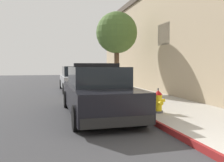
# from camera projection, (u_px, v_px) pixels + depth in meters

# --- Properties ---
(ground_plane) EXTENTS (29.71, 60.00, 0.20)m
(ground_plane) POSITION_uv_depth(u_px,v_px,m) (12.00, 101.00, 11.63)
(ground_plane) COLOR #353538
(sidewalk_pavement) EXTENTS (2.97, 60.00, 0.14)m
(sidewalk_pavement) POSITION_uv_depth(u_px,v_px,m) (129.00, 93.00, 13.15)
(sidewalk_pavement) COLOR #ADA89E
(sidewalk_pavement) RESTS_ON ground
(curb_painted_edge) EXTENTS (0.08, 60.00, 0.14)m
(curb_painted_edge) POSITION_uv_depth(u_px,v_px,m) (102.00, 94.00, 12.76)
(curb_painted_edge) COLOR maroon
(curb_painted_edge) RESTS_ON ground
(storefront_building) EXTENTS (6.13, 25.20, 6.21)m
(storefront_building) POSITION_uv_depth(u_px,v_px,m) (213.00, 38.00, 13.03)
(storefront_building) COLOR tan
(storefront_building) RESTS_ON ground
(police_cruiser) EXTENTS (1.94, 4.84, 1.68)m
(police_cruiser) POSITION_uv_depth(u_px,v_px,m) (97.00, 92.00, 7.74)
(police_cruiser) COLOR black
(police_cruiser) RESTS_ON ground
(parked_car_silver_ahead) EXTENTS (1.94, 4.84, 1.56)m
(parked_car_silver_ahead) POSITION_uv_depth(u_px,v_px,m) (76.00, 79.00, 15.27)
(parked_car_silver_ahead) COLOR #B2B5BA
(parked_car_silver_ahead) RESTS_ON ground
(fire_hydrant) EXTENTS (0.44, 0.40, 0.76)m
(fire_hydrant) POSITION_uv_depth(u_px,v_px,m) (158.00, 101.00, 7.41)
(fire_hydrant) COLOR #4C4C51
(fire_hydrant) RESTS_ON sidewalk_pavement
(street_tree) EXTENTS (2.31, 2.31, 4.46)m
(street_tree) POSITION_uv_depth(u_px,v_px,m) (117.00, 33.00, 13.36)
(street_tree) COLOR brown
(street_tree) RESTS_ON sidewalk_pavement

